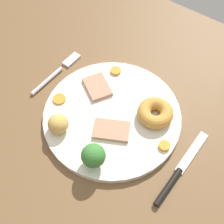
% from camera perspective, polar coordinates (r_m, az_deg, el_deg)
% --- Properties ---
extents(dining_table, '(1.20, 0.84, 0.04)m').
position_cam_1_polar(dining_table, '(0.68, -1.76, -2.13)').
color(dining_table, brown).
rests_on(dining_table, ground).
extents(dinner_plate, '(0.29, 0.29, 0.01)m').
position_cam_1_polar(dinner_plate, '(0.66, -0.00, -0.79)').
color(dinner_plate, silver).
rests_on(dinner_plate, dining_table).
extents(meat_slice_main, '(0.09, 0.07, 0.01)m').
position_cam_1_polar(meat_slice_main, '(0.63, -0.08, -3.30)').
color(meat_slice_main, tan).
rests_on(meat_slice_main, dinner_plate).
extents(meat_slice_under, '(0.08, 0.07, 0.01)m').
position_cam_1_polar(meat_slice_under, '(0.69, -2.67, 4.58)').
color(meat_slice_under, tan).
rests_on(meat_slice_under, dinner_plate).
extents(yorkshire_pudding, '(0.07, 0.07, 0.03)m').
position_cam_1_polar(yorkshire_pudding, '(0.65, 7.85, -0.14)').
color(yorkshire_pudding, '#C68938').
rests_on(yorkshire_pudding, dinner_plate).
extents(roast_potato_left, '(0.06, 0.06, 0.04)m').
position_cam_1_polar(roast_potato_left, '(0.63, -9.73, -2.11)').
color(roast_potato_left, tan).
rests_on(roast_potato_left, dinner_plate).
extents(carrot_coin_front, '(0.02, 0.02, 0.01)m').
position_cam_1_polar(carrot_coin_front, '(0.72, 0.68, 7.47)').
color(carrot_coin_front, orange).
rests_on(carrot_coin_front, dinner_plate).
extents(carrot_coin_back, '(0.02, 0.02, 0.01)m').
position_cam_1_polar(carrot_coin_back, '(0.63, 9.46, -6.05)').
color(carrot_coin_back, orange).
rests_on(carrot_coin_back, dinner_plate).
extents(carrot_coin_side, '(0.03, 0.03, 0.00)m').
position_cam_1_polar(carrot_coin_side, '(0.69, -9.52, 2.34)').
color(carrot_coin_side, orange).
rests_on(carrot_coin_side, dinner_plate).
extents(broccoli_floret, '(0.05, 0.05, 0.05)m').
position_cam_1_polar(broccoli_floret, '(0.58, -3.40, -7.92)').
color(broccoli_floret, '#8CB766').
rests_on(broccoli_floret, dinner_plate).
extents(fork, '(0.02, 0.15, 0.01)m').
position_cam_1_polar(fork, '(0.75, -9.85, 7.18)').
color(fork, silver).
rests_on(fork, dining_table).
extents(knife, '(0.02, 0.19, 0.01)m').
position_cam_1_polar(knife, '(0.62, 11.74, -10.86)').
color(knife, black).
rests_on(knife, dining_table).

